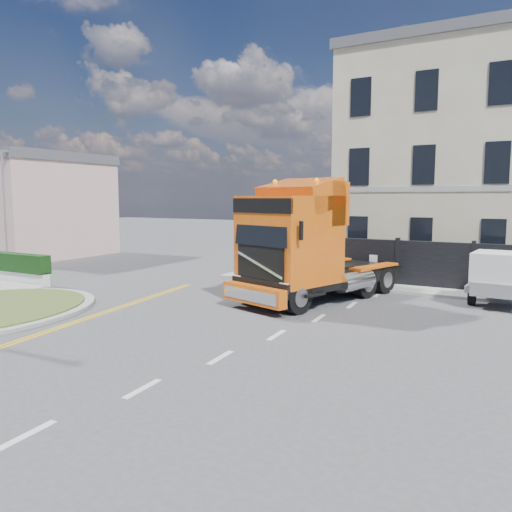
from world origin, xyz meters
The scene contains 8 objects.
ground centered at (0.00, 0.00, 0.00)m, with size 120.00×120.00×0.00m, color #424244.
seaside_bldg_pink centered at (-20.00, 9.00, 3.00)m, with size 8.00×8.00×6.00m, color beige.
hoarding_fence centered at (6.55, 9.00, 1.00)m, with size 18.80×0.25×2.00m.
georgian_building centered at (6.00, 16.50, 5.77)m, with size 12.30×10.30×12.80m.
pavement_far centered at (6.00, 8.10, 0.06)m, with size 20.00×1.60×0.12m, color #969691.
truck centered at (1.74, 4.06, 1.95)m, with size 4.73×7.75×4.36m.
flatbed_pickup centered at (8.17, 7.11, 1.04)m, with size 2.20×4.77×1.93m.
lamppost_slim centered at (-16.00, 4.50, 3.79)m, with size 0.26×0.52×6.41m.
Camera 1 is at (9.04, -12.48, 3.81)m, focal length 35.00 mm.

